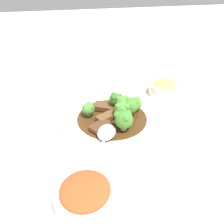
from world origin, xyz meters
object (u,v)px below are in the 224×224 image
at_px(main_plate, 112,119).
at_px(side_bowl_appetizer, 164,88).
at_px(broccoli_floret_0, 124,119).
at_px(broccoli_floret_4, 88,109).
at_px(serving_spoon, 105,135).
at_px(sauce_dish, 41,103).
at_px(broccoli_floret_5, 116,99).
at_px(beef_strip_0, 107,116).
at_px(broccoli_floret_6, 123,102).
at_px(broccoli_floret_2, 130,106).
at_px(beef_strip_1, 101,126).
at_px(broccoli_floret_3, 135,103).
at_px(beef_strip_2, 106,107).
at_px(side_bowl_kimchi, 85,194).
at_px(broccoli_floret_1, 122,109).

height_order(main_plate, side_bowl_appetizer, side_bowl_appetizer).
distance_m(broccoli_floret_0, broccoli_floret_4, 0.12).
height_order(serving_spoon, sauce_dish, serving_spoon).
distance_m(broccoli_floret_5, sauce_dish, 0.25).
relative_size(beef_strip_0, broccoli_floret_0, 1.26).
bearing_deg(broccoli_floret_6, serving_spoon, -35.19).
relative_size(broccoli_floret_2, broccoli_floret_4, 1.38).
height_order(beef_strip_1, broccoli_floret_2, broccoli_floret_2).
xyz_separation_m(beef_strip_0, broccoli_floret_2, (0.00, 0.06, 0.03)).
bearing_deg(broccoli_floret_2, beef_strip_1, -67.74).
bearing_deg(beef_strip_1, broccoli_floret_5, 144.90).
bearing_deg(broccoli_floret_0, beef_strip_0, -152.14).
bearing_deg(broccoli_floret_5, broccoli_floret_6, 31.01).
relative_size(broccoli_floret_0, broccoli_floret_2, 0.99).
bearing_deg(serving_spoon, broccoli_floret_2, 131.72).
bearing_deg(broccoli_floret_0, side_bowl_appetizer, 133.37).
height_order(main_plate, beef_strip_0, beef_strip_0).
bearing_deg(beef_strip_1, sauce_dish, -139.27).
distance_m(broccoli_floret_5, serving_spoon, 0.14).
xyz_separation_m(broccoli_floret_3, broccoli_floret_4, (-0.00, -0.13, -0.00)).
height_order(beef_strip_1, broccoli_floret_0, broccoli_floret_0).
bearing_deg(beef_strip_2, broccoli_floret_0, 13.23).
height_order(broccoli_floret_2, side_bowl_kimchi, broccoli_floret_2).
height_order(broccoli_floret_0, side_bowl_appetizer, broccoli_floret_0).
height_order(broccoli_floret_0, sauce_dish, broccoli_floret_0).
height_order(beef_strip_2, side_bowl_kimchi, side_bowl_kimchi).
height_order(broccoli_floret_0, broccoli_floret_5, broccoli_floret_0).
distance_m(broccoli_floret_6, side_bowl_appetizer, 0.21).
height_order(side_bowl_kimchi, side_bowl_appetizer, side_bowl_appetizer).
relative_size(broccoli_floret_3, sauce_dish, 0.64).
bearing_deg(broccoli_floret_0, broccoli_floret_5, 177.85).
bearing_deg(broccoli_floret_3, broccoli_floret_6, -86.48).
bearing_deg(broccoli_floret_0, beef_strip_1, -109.36).
xyz_separation_m(broccoli_floret_2, broccoli_floret_3, (-0.03, 0.02, -0.01)).
relative_size(beef_strip_1, broccoli_floret_0, 1.28).
xyz_separation_m(broccoli_floret_0, broccoli_floret_4, (-0.08, -0.08, -0.01)).
relative_size(broccoli_floret_3, broccoli_floret_5, 0.83).
height_order(main_plate, broccoli_floret_5, broccoli_floret_5).
bearing_deg(beef_strip_0, broccoli_floret_2, 87.08).
bearing_deg(main_plate, broccoli_floret_6, 113.71).
relative_size(broccoli_floret_3, broccoli_floret_6, 0.81).
distance_m(side_bowl_appetizer, sauce_dish, 0.41).
distance_m(main_plate, beef_strip_0, 0.02).
bearing_deg(side_bowl_appetizer, beef_strip_2, -70.71).
distance_m(broccoli_floret_3, side_bowl_kimchi, 0.31).
bearing_deg(sauce_dish, broccoli_floret_0, 46.26).
bearing_deg(beef_strip_1, broccoli_floret_4, -159.78).
bearing_deg(sauce_dish, broccoli_floret_5, 64.59).
xyz_separation_m(broccoli_floret_0, broccoli_floret_1, (-0.05, 0.01, -0.00)).
bearing_deg(broccoli_floret_1, broccoli_floret_5, -174.20).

